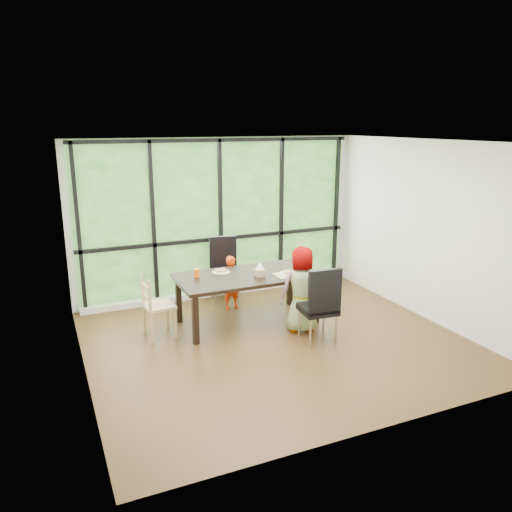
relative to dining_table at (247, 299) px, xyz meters
name	(u,v)px	position (x,y,z in m)	size (l,w,h in m)	color
ground	(276,342)	(0.09, -0.81, -0.38)	(5.00, 5.00, 0.00)	black
back_wall	(219,218)	(0.09, 1.44, 0.98)	(5.00, 5.00, 0.00)	silver
foliage_backdrop	(220,218)	(0.09, 1.42, 0.98)	(4.80, 0.02, 2.65)	#25531E
window_mullions	(221,218)	(0.09, 1.38, 0.98)	(4.80, 0.06, 2.65)	black
window_sill	(223,292)	(0.09, 1.34, -0.33)	(4.80, 0.12, 0.10)	silver
dining_table	(247,299)	(0.00, 0.00, 0.00)	(2.08, 1.06, 0.75)	black
chair_window_leather	(225,270)	(0.02, 1.01, 0.17)	(0.46, 0.46, 1.08)	black
chair_interior_leather	(318,304)	(0.63, -1.00, 0.17)	(0.46, 0.46, 1.08)	black
chair_end_beech	(159,306)	(-1.33, 0.04, 0.08)	(0.42, 0.40, 0.90)	tan
child_toddler	(232,282)	(0.00, 0.64, 0.06)	(0.32, 0.21, 0.88)	red
child_older	(303,289)	(0.61, -0.59, 0.25)	(0.61, 0.40, 1.25)	slate
placemat	(290,275)	(0.58, -0.26, 0.38)	(0.44, 0.33, 0.01)	tan
plate_far	(221,272)	(-0.32, 0.26, 0.38)	(0.27, 0.27, 0.02)	white
plate_near	(288,274)	(0.56, -0.22, 0.38)	(0.27, 0.27, 0.02)	white
orange_cup	(197,273)	(-0.72, 0.19, 0.44)	(0.08, 0.08, 0.13)	orange
green_cup	(306,269)	(0.83, -0.27, 0.43)	(0.07, 0.07, 0.12)	#5CD738
tissue_box	(260,273)	(0.14, -0.15, 0.43)	(0.13, 0.13, 0.11)	tan
crepe_rolls_far	(221,270)	(-0.32, 0.26, 0.41)	(0.20, 0.12, 0.04)	tan
crepe_rolls_near	(288,272)	(0.56, -0.22, 0.41)	(0.15, 0.12, 0.04)	tan
straw_white	(196,266)	(-0.72, 0.19, 0.54)	(0.01, 0.01, 0.20)	white
straw_pink	(306,263)	(0.83, -0.27, 0.53)	(0.01, 0.01, 0.20)	pink
tissue	(260,266)	(0.14, -0.15, 0.54)	(0.12, 0.12, 0.11)	white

